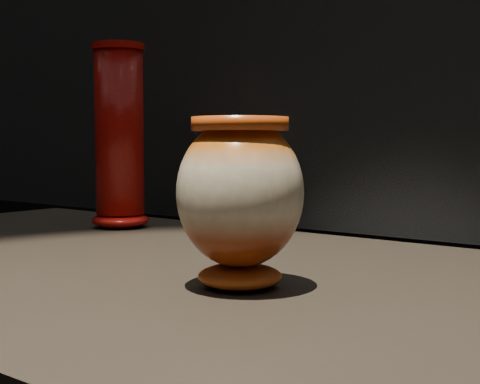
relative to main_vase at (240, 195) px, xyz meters
The scene contains 2 objects.
main_vase is the anchor object (origin of this frame).
tall_vase 0.61m from the main_vase, 151.32° to the left, with size 0.12×0.12×0.37m.
Camera 1 is at (0.45, -0.67, 1.07)m, focal length 50.00 mm.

